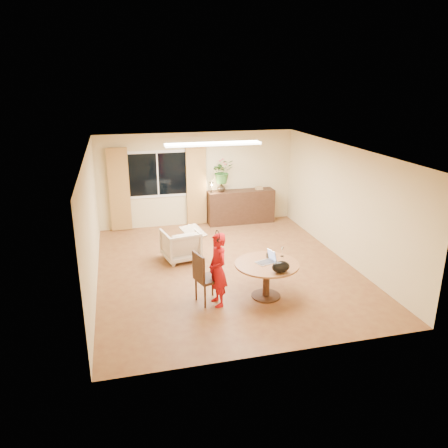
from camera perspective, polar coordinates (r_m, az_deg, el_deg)
name	(u,v)px	position (r m, az deg, el deg)	size (l,w,h in m)	color
floor	(226,268)	(9.70, 0.26, -5.77)	(6.50, 6.50, 0.00)	brown
ceiling	(226,150)	(8.95, 0.29, 9.59)	(6.50, 6.50, 0.00)	white
wall_back	(197,179)	(12.31, -3.50, 5.87)	(5.50, 5.50, 0.00)	#D2C088
wall_left	(91,222)	(8.99, -16.97, 0.29)	(6.50, 6.50, 0.00)	#D2C088
wall_right	(344,203)	(10.25, 15.36, 2.64)	(6.50, 6.50, 0.00)	#D2C088
window	(158,174)	(12.10, -8.66, 6.44)	(1.70, 0.03, 1.30)	white
curtain_left	(119,190)	(12.06, -13.52, 4.36)	(0.55, 0.08, 2.25)	olive
curtain_right	(196,185)	(12.25, -3.64, 5.05)	(0.55, 0.08, 2.25)	olive
ceiling_panel	(213,144)	(10.11, -1.43, 10.42)	(2.20, 0.35, 0.05)	white
dining_table	(267,271)	(8.31, 5.59, -6.07)	(1.21, 1.21, 0.69)	brown
dining_chair	(209,277)	(8.12, -2.01, -6.94)	(0.48, 0.44, 1.00)	black
child	(218,270)	(7.94, -0.82, -6.00)	(0.33, 0.51, 1.39)	#B31A0D
laptop	(265,257)	(8.23, 5.43, -4.31)	(0.35, 0.23, 0.23)	#B7B7BC
tumbler	(268,256)	(8.47, 5.78, -4.12)	(0.07, 0.07, 0.10)	white
wine_glass	(282,252)	(8.56, 7.61, -3.59)	(0.07, 0.07, 0.20)	white
pot_lid	(271,255)	(8.61, 6.15, -3.98)	(0.20, 0.20, 0.03)	white
handbag	(281,267)	(7.85, 7.43, -5.58)	(0.33, 0.19, 0.22)	black
armchair	(181,245)	(10.07, -5.69, -2.70)	(0.77, 0.79, 0.72)	beige
throw	(193,228)	(9.98, -4.07, -0.56)	(0.45, 0.55, 0.03)	beige
sideboard	(241,207)	(12.56, 2.21, 2.28)	(1.91, 0.47, 0.96)	black
vase	(221,187)	(12.26, -0.36, 4.80)	(0.24, 0.24, 0.25)	black
bouquet	(222,171)	(12.17, -0.22, 6.88)	(0.59, 0.51, 0.66)	#2B6325
book_stack	(259,188)	(12.59, 4.60, 4.71)	(0.21, 0.16, 0.08)	brown
desk_lamp	(211,187)	(12.14, -1.65, 4.82)	(0.13, 0.13, 0.32)	black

